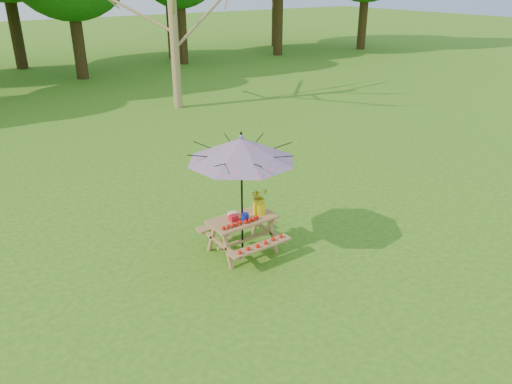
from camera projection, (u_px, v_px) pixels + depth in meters
picnic_table at (242, 235)px, 8.94m from camera, size 1.20×1.32×0.67m
patio_umbrella at (241, 150)px, 8.30m from camera, size 2.27×2.27×2.25m
produce_bins at (238, 217)px, 8.75m from camera, size 0.31×0.41×0.13m
tomatoes_row at (241, 222)px, 8.58m from camera, size 0.77×0.13×0.07m
flower_bucket at (259, 200)px, 8.88m from camera, size 0.32×0.28×0.50m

